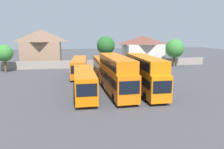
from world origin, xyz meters
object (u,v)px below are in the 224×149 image
Objects in this scene: house_terrace_left at (42,47)px; house_terrace_centre at (143,49)px; tree_left_of_lot at (4,53)px; tree_behind_wall at (175,49)px; bus_1 at (84,82)px; bus_6 at (119,65)px; tree_right_of_lot at (106,45)px; bus_2 at (116,73)px; bus_3 at (145,73)px; bus_5 at (103,65)px; bus_4 at (79,66)px.

house_terrace_left reaches higher than house_terrace_centre.
tree_left_of_lot is 0.87× the size of tree_behind_wall.
tree_behind_wall is at bearing 1.50° from tree_left_of_lot.
tree_behind_wall is at bearing -57.16° from house_terrace_centre.
tree_left_of_lot reaches higher than bus_1.
tree_behind_wall reaches higher than bus_6.
house_terrace_centre is 1.43× the size of tree_right_of_lot.
bus_2 is 27.83m from tree_left_of_lot.
bus_3 is at bearing -125.20° from tree_behind_wall.
bus_1 is at bearing -53.88° from tree_left_of_lot.
bus_2 is 13.35m from bus_6.
bus_2 is 13.27m from bus_5.
bus_2 is 25.89m from tree_right_of_lot.
tree_left_of_lot is at bearing -178.50° from tree_behind_wall.
bus_4 is 24.55m from tree_behind_wall.
bus_2 is at bearing -46.40° from tree_left_of_lot.
bus_1 is at bearing -30.74° from bus_6.
house_terrace_centre reaches higher than tree_behind_wall.
house_terrace_left is at bearing -137.30° from bus_6.
tree_behind_wall is (15.07, 21.37, 1.58)m from bus_3.
bus_5 is 3.18m from bus_6.
bus_3 is 1.13× the size of house_terrace_centre.
tree_behind_wall is (31.91, -8.81, -0.21)m from house_terrace_left.
bus_1 is 1.50× the size of tree_right_of_lot.
bus_4 is 2.13× the size of tree_left_of_lot.
bus_2 reaches higher than bus_1.
bus_6 is 1.73× the size of tree_behind_wall.
house_terrace_centre reaches higher than bus_5.
bus_1 is 1.02× the size of bus_5.
bus_2 is at bearing -96.23° from tree_right_of_lot.
bus_6 is at bearing 84.70° from bus_5.
tree_behind_wall reaches higher than bus_1.
house_terrace_centre is at bearing 146.91° from bus_6.
bus_6 is 1.09× the size of house_terrace_centre.
bus_4 is at bearing -178.94° from bus_1.
tree_left_of_lot reaches higher than bus_4.
tree_right_of_lot is at bearing 165.78° from bus_1.
bus_5 is 20.63m from tree_left_of_lot.
bus_4 is (-4.27, 13.51, -0.93)m from bus_2.
bus_6 is (7.58, -0.61, 0.05)m from bus_4.
tree_behind_wall is at bearing 145.63° from bus_3.
bus_4 is 1.07× the size of bus_6.
bus_6 is 1.99× the size of tree_left_of_lot.
bus_4 is at bearing -163.87° from bus_2.
bus_3 is 14.00m from bus_5.
tree_right_of_lot is (15.78, -4.31, 0.45)m from house_terrace_left.
bus_2 is 0.98× the size of bus_4.
bus_6 is at bearing -46.29° from house_terrace_left.
bus_3 is (8.10, 0.10, 0.87)m from bus_1.
house_terrace_centre reaches higher than bus_3.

